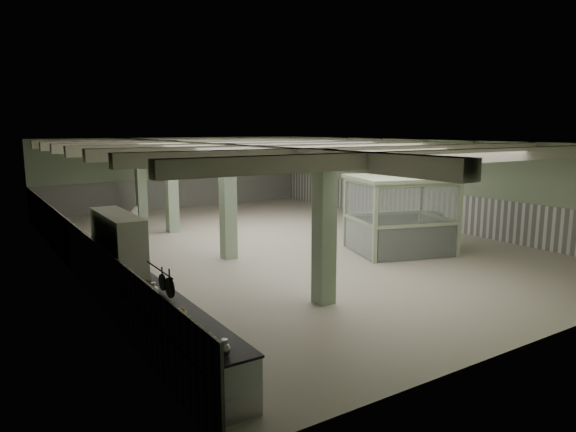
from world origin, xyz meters
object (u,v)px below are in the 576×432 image
walkin_cooler (120,262)px  prep_counter (168,331)px  guard_booth (400,201)px  filing_cabinet (434,229)px

walkin_cooler → prep_counter: bearing=-88.3°
walkin_cooler → guard_booth: (9.30, 0.75, 0.59)m
guard_booth → filing_cabinet: guard_booth is taller
walkin_cooler → guard_booth: 9.35m
prep_counter → filing_cabinet: size_ratio=4.57×
guard_booth → walkin_cooler: bearing=-158.0°
walkin_cooler → filing_cabinet: size_ratio=2.11×
prep_counter → walkin_cooler: bearing=91.7°
walkin_cooler → guard_booth: bearing=4.6°
prep_counter → filing_cabinet: filing_cabinet is taller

